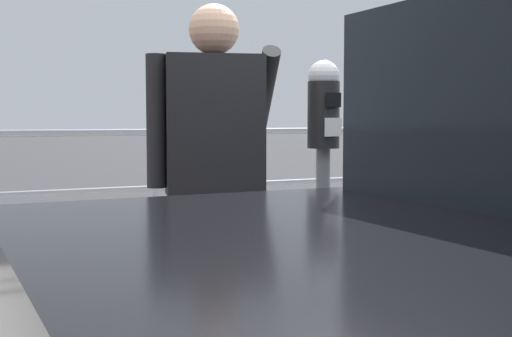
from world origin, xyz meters
TOP-DOWN VIEW (x-y plane):
  - sidewalk_curb at (0.00, 1.66)m, footprint 36.00×3.31m
  - parking_meter at (-0.01, 0.29)m, footprint 0.16×0.17m
  - pedestrian_at_meter at (-0.56, 0.36)m, footprint 0.72×0.53m
  - background_railing at (0.00, 3.20)m, footprint 24.06×0.06m

SIDE VIEW (x-z plane):
  - sidewalk_curb at x=0.00m, z-range 0.00..0.16m
  - background_railing at x=0.00m, z-range 0.41..1.54m
  - pedestrian_at_meter at x=-0.56m, z-range 0.29..2.05m
  - parking_meter at x=-0.01m, z-range 0.47..1.99m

